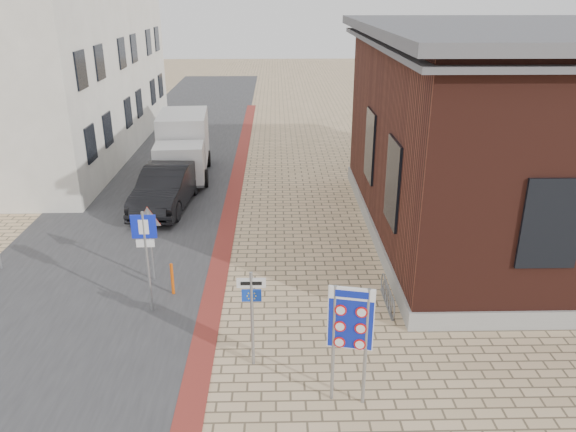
# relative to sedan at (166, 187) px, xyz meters

# --- Properties ---
(ground) EXTENTS (120.00, 120.00, 0.00)m
(ground) POSITION_rel_sedan_xyz_m (4.45, -9.58, -0.79)
(ground) COLOR tan
(ground) RESTS_ON ground
(road_strip) EXTENTS (7.00, 60.00, 0.02)m
(road_strip) POSITION_rel_sedan_xyz_m (-1.05, 5.42, -0.78)
(road_strip) COLOR #38383A
(road_strip) RESTS_ON ground
(curb_strip) EXTENTS (0.60, 40.00, 0.02)m
(curb_strip) POSITION_rel_sedan_xyz_m (2.45, 0.42, -0.78)
(curb_strip) COLOR maroon
(curb_strip) RESTS_ON ground
(brick_building) EXTENTS (13.00, 13.00, 6.80)m
(brick_building) POSITION_rel_sedan_xyz_m (13.44, -2.58, 2.69)
(brick_building) COLOR gray
(brick_building) RESTS_ON ground
(townhouse_near) EXTENTS (7.40, 6.40, 8.30)m
(townhouse_near) POSITION_rel_sedan_xyz_m (-6.55, 2.42, 3.37)
(townhouse_near) COLOR beige
(townhouse_near) RESTS_ON ground
(townhouse_mid) EXTENTS (7.40, 6.40, 9.10)m
(townhouse_mid) POSITION_rel_sedan_xyz_m (-6.55, 8.42, 3.77)
(townhouse_mid) COLOR beige
(townhouse_mid) RESTS_ON ground
(townhouse_far) EXTENTS (7.40, 6.40, 8.30)m
(townhouse_far) POSITION_rel_sedan_xyz_m (-6.55, 14.42, 3.37)
(townhouse_far) COLOR beige
(townhouse_far) RESTS_ON ground
(bike_rack) EXTENTS (0.08, 1.80, 0.60)m
(bike_rack) POSITION_rel_sedan_xyz_m (7.10, -7.38, -0.53)
(bike_rack) COLOR slate
(bike_rack) RESTS_ON ground
(sedan) EXTENTS (2.12, 4.95, 1.59)m
(sedan) POSITION_rel_sedan_xyz_m (0.00, 0.00, 0.00)
(sedan) COLOR black
(sedan) RESTS_ON ground
(box_truck) EXTENTS (2.48, 5.26, 2.68)m
(box_truck) POSITION_rel_sedan_xyz_m (0.08, 3.95, 0.59)
(box_truck) COLOR slate
(box_truck) RESTS_ON ground
(border_sign) EXTENTS (0.88, 0.24, 2.60)m
(border_sign) POSITION_rel_sedan_xyz_m (5.59, -11.08, 1.07)
(border_sign) COLOR gray
(border_sign) RESTS_ON ground
(essen_sign) EXTENTS (0.62, 0.07, 2.29)m
(essen_sign) POSITION_rel_sedan_xyz_m (3.65, -9.83, 0.71)
(essen_sign) COLOR gray
(essen_sign) RESTS_ON ground
(parking_sign) EXTENTS (0.61, 0.07, 2.78)m
(parking_sign) POSITION_rel_sedan_xyz_m (0.95, -7.58, 1.12)
(parking_sign) COLOR gray
(parking_sign) RESTS_ON ground
(yield_sign) EXTENTS (0.78, 0.22, 2.20)m
(yield_sign) POSITION_rel_sedan_xyz_m (0.65, -5.85, 0.87)
(yield_sign) COLOR gray
(yield_sign) RESTS_ON ground
(bollard) EXTENTS (0.09, 0.09, 0.92)m
(bollard) POSITION_rel_sedan_xyz_m (1.35, -6.69, -0.33)
(bollard) COLOR #DB520B
(bollard) RESTS_ON ground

